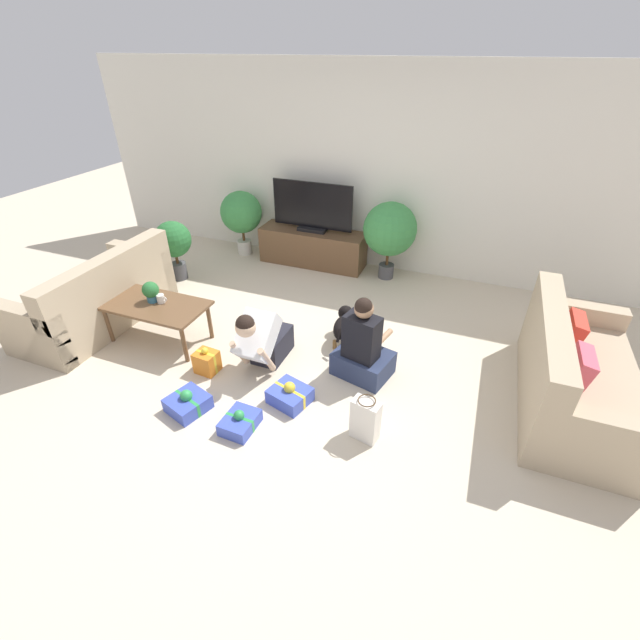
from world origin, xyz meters
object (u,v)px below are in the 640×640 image
Objects in this scene: person_kneeling at (263,339)px; gift_box_b at (207,362)px; tabletop_plant at (151,291)px; potted_plant_back_left at (241,214)px; sofa_left at (98,299)px; person_sitting at (363,349)px; potted_plant_back_right at (390,230)px; potted_plant_corner_left at (173,242)px; gift_box_a at (240,422)px; sofa_right at (573,377)px; tv at (312,210)px; dog at (343,324)px; mug at (161,299)px; coffee_table at (155,308)px; gift_bag_a at (365,420)px; tv_console at (313,247)px; gift_box_c at (188,403)px; gift_box_d at (290,395)px.

person_kneeling reaches higher than gift_box_b.
potted_plant_back_left is at bearing 96.14° from tabletop_plant.
person_sitting is (3.05, 0.17, -0.00)m from sofa_left.
potted_plant_back_right is at bearing 129.40° from sofa_left.
potted_plant_corner_left reaches higher than gift_box_a.
sofa_right is 3.74m from tv.
mug reaches higher than dog.
coffee_table is 3.34× the size of gift_box_a.
gift_box_b is at bearing -67.81° from potted_plant_back_left.
mug reaches higher than coffee_table.
mug reaches higher than gift_bag_a.
person_kneeling is 1.30× the size of dog.
sofa_left reaches higher than potted_plant_corner_left.
tv_console is 6.76× the size of tabletop_plant.
potted_plant_back_right is 2.16m from person_sitting.
tv is at bearing 119.28° from gift_bag_a.
coffee_table is 1.97m from dog.
mug is at bearing 135.47° from gift_box_c.
gift_box_a is at bearing -120.56° from gift_box_d.
gift_box_c is (0.10, -3.17, -0.73)m from tv.
person_sitting is (0.94, 0.22, -0.02)m from person_kneeling.
sofa_right reaches higher than dog.
potted_plant_corner_left reaches higher than tabletop_plant.
gift_box_a is (1.44, -0.81, -0.34)m from coffee_table.
sofa_left is 4.40× the size of gift_box_c.
potted_plant_back_right reaches higher than gift_bag_a.
gift_box_a is (0.63, -3.19, -0.19)m from tv_console.
coffee_table is 1.69m from gift_box_a.
sofa_left is at bearing 170.03° from gift_bag_a.
sofa_left is 2.61m from gift_box_d.
potted_plant_back_left is 2.71m from dog.
dog is at bearing -58.52° from tv.
person_sitting is at bearing 13.64° from person_kneeling.
potted_plant_back_right is (2.62, 1.05, 0.15)m from potted_plant_corner_left.
gift_bag_a is at bearing -60.72° from tv.
potted_plant_corner_left is at bearing 118.26° from tabletop_plant.
tv_console reaches higher than gift_bag_a.
gift_box_b reaches higher than gift_box_d.
mug is (0.35, -2.27, -0.13)m from potted_plant_back_left.
tabletop_plant is (-4.04, -0.45, 0.27)m from sofa_right.
person_kneeling is 0.88m from gift_box_a.
tv_console is 2.41m from person_kneeling.
sofa_right is 1.84× the size of potted_plant_back_left.
gift_box_a is 1.69m from mug.
potted_plant_corner_left reaches higher than gift_bag_a.
potted_plant_back_left reaches higher than coffee_table.
potted_plant_corner_left is at bearing 147.71° from person_kneeling.
mug is 0.13m from tabletop_plant.
potted_plant_back_right reaches higher than gift_box_d.
potted_plant_back_left reaches higher than tabletop_plant.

